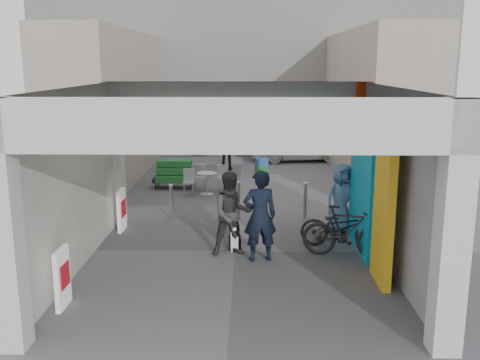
{
  "coord_description": "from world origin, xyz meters",
  "views": [
    {
      "loc": [
        0.3,
        -10.82,
        3.92
      ],
      "look_at": [
        0.09,
        1.0,
        1.34
      ],
      "focal_mm": 40.0,
      "sensor_mm": 36.0,
      "label": 1
    }
  ],
  "objects_px": {
    "cafe_set": "(204,183)",
    "border_collie": "(235,237)",
    "produce_stand": "(174,177)",
    "bicycle_rear": "(346,232)",
    "man_crates": "(227,148)",
    "man_back_turned": "(232,214)",
    "man_elderly": "(341,198)",
    "bicycle_front": "(342,227)",
    "man_with_dog": "(260,216)",
    "white_van": "(297,145)"
  },
  "relations": [
    {
      "from": "cafe_set",
      "to": "border_collie",
      "type": "bearing_deg",
      "value": -78.24
    },
    {
      "from": "produce_stand",
      "to": "border_collie",
      "type": "height_order",
      "value": "produce_stand"
    },
    {
      "from": "bicycle_rear",
      "to": "man_crates",
      "type": "bearing_deg",
      "value": 31.33
    },
    {
      "from": "produce_stand",
      "to": "man_back_turned",
      "type": "distance_m",
      "value": 6.47
    },
    {
      "from": "man_crates",
      "to": "bicycle_rear",
      "type": "relative_size",
      "value": 0.91
    },
    {
      "from": "cafe_set",
      "to": "man_elderly",
      "type": "bearing_deg",
      "value": -48.12
    },
    {
      "from": "produce_stand",
      "to": "bicycle_front",
      "type": "bearing_deg",
      "value": -74.86
    },
    {
      "from": "man_with_dog",
      "to": "bicycle_rear",
      "type": "distance_m",
      "value": 1.84
    },
    {
      "from": "produce_stand",
      "to": "bicycle_front",
      "type": "xyz_separation_m",
      "value": [
        4.42,
        -5.67,
        0.12
      ]
    },
    {
      "from": "produce_stand",
      "to": "bicycle_rear",
      "type": "distance_m",
      "value": 7.64
    },
    {
      "from": "man_back_turned",
      "to": "bicycle_front",
      "type": "distance_m",
      "value": 2.43
    },
    {
      "from": "border_collie",
      "to": "bicycle_rear",
      "type": "xyz_separation_m",
      "value": [
        2.31,
        -0.39,
        0.27
      ]
    },
    {
      "from": "bicycle_rear",
      "to": "white_van",
      "type": "distance_m",
      "value": 11.25
    },
    {
      "from": "man_crates",
      "to": "bicycle_rear",
      "type": "distance_m",
      "value": 9.58
    },
    {
      "from": "produce_stand",
      "to": "bicycle_front",
      "type": "relative_size",
      "value": 0.74
    },
    {
      "from": "cafe_set",
      "to": "man_with_dog",
      "type": "xyz_separation_m",
      "value": [
        1.61,
        -5.82,
        0.65
      ]
    },
    {
      "from": "border_collie",
      "to": "bicycle_rear",
      "type": "bearing_deg",
      "value": -13.12
    },
    {
      "from": "produce_stand",
      "to": "man_with_dog",
      "type": "xyz_separation_m",
      "value": [
        2.63,
        -6.43,
        0.59
      ]
    },
    {
      "from": "bicycle_front",
      "to": "cafe_set",
      "type": "bearing_deg",
      "value": 49.46
    },
    {
      "from": "cafe_set",
      "to": "man_elderly",
      "type": "xyz_separation_m",
      "value": [
        3.55,
        -3.96,
        0.55
      ]
    },
    {
      "from": "cafe_set",
      "to": "produce_stand",
      "type": "xyz_separation_m",
      "value": [
        -1.02,
        0.61,
        0.06
      ]
    },
    {
      "from": "man_with_dog",
      "to": "man_crates",
      "type": "height_order",
      "value": "man_with_dog"
    },
    {
      "from": "border_collie",
      "to": "man_back_turned",
      "type": "relative_size",
      "value": 0.4
    },
    {
      "from": "border_collie",
      "to": "man_with_dog",
      "type": "height_order",
      "value": "man_with_dog"
    },
    {
      "from": "cafe_set",
      "to": "produce_stand",
      "type": "relative_size",
      "value": 1.01
    },
    {
      "from": "man_back_turned",
      "to": "bicycle_rear",
      "type": "distance_m",
      "value": 2.38
    },
    {
      "from": "bicycle_rear",
      "to": "man_with_dog",
      "type": "bearing_deg",
      "value": 110.65
    },
    {
      "from": "man_back_turned",
      "to": "man_with_dog",
      "type": "bearing_deg",
      "value": -44.35
    },
    {
      "from": "cafe_set",
      "to": "white_van",
      "type": "xyz_separation_m",
      "value": [
        3.34,
        5.64,
        0.36
      ]
    },
    {
      "from": "man_back_turned",
      "to": "white_van",
      "type": "bearing_deg",
      "value": 63.18
    },
    {
      "from": "man_with_dog",
      "to": "white_van",
      "type": "bearing_deg",
      "value": -108.99
    },
    {
      "from": "bicycle_front",
      "to": "bicycle_rear",
      "type": "height_order",
      "value": "bicycle_rear"
    },
    {
      "from": "border_collie",
      "to": "white_van",
      "type": "bearing_deg",
      "value": 74.77
    },
    {
      "from": "border_collie",
      "to": "bicycle_front",
      "type": "relative_size",
      "value": 0.39
    },
    {
      "from": "white_van",
      "to": "bicycle_rear",
      "type": "bearing_deg",
      "value": 172.96
    },
    {
      "from": "man_with_dog",
      "to": "white_van",
      "type": "xyz_separation_m",
      "value": [
        1.73,
        11.45,
        -0.29
      ]
    },
    {
      "from": "man_crates",
      "to": "bicycle_front",
      "type": "xyz_separation_m",
      "value": [
        2.83,
        -8.6,
        -0.36
      ]
    },
    {
      "from": "man_with_dog",
      "to": "bicycle_front",
      "type": "xyz_separation_m",
      "value": [
        1.79,
        0.76,
        -0.47
      ]
    },
    {
      "from": "man_back_turned",
      "to": "bicycle_front",
      "type": "height_order",
      "value": "man_back_turned"
    },
    {
      "from": "man_back_turned",
      "to": "man_elderly",
      "type": "distance_m",
      "value": 2.94
    },
    {
      "from": "produce_stand",
      "to": "man_back_turned",
      "type": "relative_size",
      "value": 0.75
    },
    {
      "from": "produce_stand",
      "to": "bicycle_front",
      "type": "height_order",
      "value": "bicycle_front"
    },
    {
      "from": "man_back_turned",
      "to": "bicycle_rear",
      "type": "relative_size",
      "value": 0.97
    },
    {
      "from": "bicycle_rear",
      "to": "bicycle_front",
      "type": "bearing_deg",
      "value": 14.15
    },
    {
      "from": "border_collie",
      "to": "man_crates",
      "type": "relative_size",
      "value": 0.42
    },
    {
      "from": "man_with_dog",
      "to": "bicycle_rear",
      "type": "height_order",
      "value": "man_with_dog"
    },
    {
      "from": "cafe_set",
      "to": "man_crates",
      "type": "distance_m",
      "value": 3.63
    },
    {
      "from": "produce_stand",
      "to": "man_elderly",
      "type": "height_order",
      "value": "man_elderly"
    },
    {
      "from": "man_elderly",
      "to": "white_van",
      "type": "height_order",
      "value": "man_elderly"
    },
    {
      "from": "man_crates",
      "to": "produce_stand",
      "type": "bearing_deg",
      "value": 64.5
    }
  ]
}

